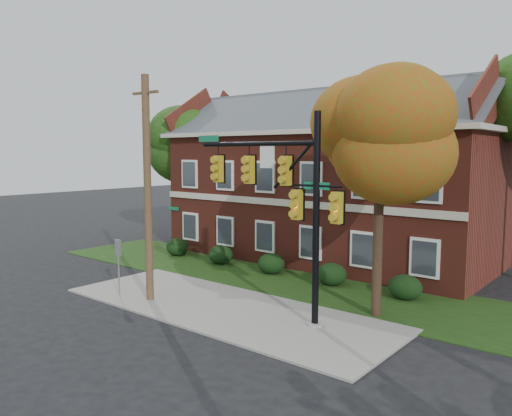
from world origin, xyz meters
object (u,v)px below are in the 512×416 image
Objects in this scene: tree_near_right at (385,136)px; tree_far_rear at (407,111)px; apartment_building at (327,172)px; tree_left_rear at (195,144)px; hedge_far_left at (177,247)px; hedge_left at (221,255)px; utility_pole at (148,189)px; traffic_signal at (285,193)px; hedge_right at (332,274)px; hedge_far_right at (405,287)px; hedge_center at (271,264)px; sign_post at (118,258)px.

tree_near_right is 0.74× the size of tree_far_rear.
tree_left_rear is (-9.73, -1.12, 1.69)m from apartment_building.
tree_left_rear is (-2.73, 4.14, 6.16)m from hedge_far_left.
hedge_left is 0.15× the size of utility_pole.
utility_pole is (-1.03, -12.09, -0.36)m from apartment_building.
traffic_signal reaches higher than hedge_far_left.
hedge_far_right is at bearing 0.00° from hedge_right.
hedge_far_left is at bearing 180.00° from hedge_right.
apartment_building is 12.14m from utility_pole.
tree_near_right reaches higher than hedge_far_right.
tree_near_right is (14.22, -2.83, 6.14)m from hedge_far_left.
traffic_signal is at bearing -24.19° from hedge_far_left.
hedge_left is 10.50m from hedge_far_right.
apartment_building is 9.82m from hedge_far_right.
hedge_center is at bearing -95.85° from tree_far_rear.
hedge_far_right is at bearing 37.00° from utility_pole.
utility_pole is at bearing -163.48° from traffic_signal.
traffic_signal is at bearing 11.16° from sign_post.
tree_left_rear is (-9.73, 4.14, 6.16)m from hedge_center.
hedge_left is at bearing -33.59° from tree_left_rear.
sign_post is at bearing -155.72° from tree_near_right.
utility_pole is (8.70, -10.97, -2.05)m from tree_left_rear.
traffic_signal is at bearing -115.11° from hedge_far_right.
tree_far_rear reaches higher than hedge_far_right.
tree_far_rear reaches higher than hedge_right.
apartment_building is at bearing 123.67° from hedge_right.
tree_far_rear reaches higher than tree_near_right.
tree_near_right is at bearing 22.45° from utility_pole.
tree_near_right is 9.40m from utility_pole.
utility_pole reaches higher than hedge_far_left.
hedge_center is (3.50, 0.00, 0.00)m from hedge_left.
apartment_building is at bearing 113.80° from traffic_signal.
sign_post is (-3.90, -20.34, -7.18)m from tree_far_rear.
tree_far_rear is at bearing 110.27° from tree_near_right.
hedge_center is at bearing -23.04° from tree_left_rear.
apartment_building is 7.73m from hedge_right.
hedge_far_left is 17.61m from tree_far_rear.
apartment_building is at bearing 143.11° from hedge_far_right.
tree_left_rear is (-13.23, 4.14, 6.16)m from hedge_right.
tree_near_right is 11.84m from sign_post.
hedge_far_left is at bearing -122.50° from tree_far_rear.
sign_post is (-6.06, -7.25, 1.14)m from hedge_right.
sign_post is at bearing -109.44° from hedge_center.
tree_near_right is (7.22, -2.83, 6.14)m from hedge_center.
hedge_right is at bearing -56.33° from apartment_building.
hedge_center is (7.00, 0.00, 0.00)m from hedge_far_left.
tree_far_rear reaches higher than sign_post.
tree_far_rear reaches higher than traffic_signal.
traffic_signal reaches higher than hedge_left.
traffic_signal is 0.82× the size of utility_pole.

